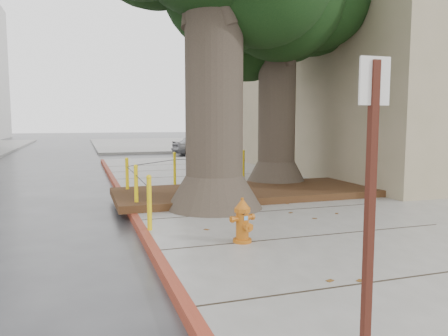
# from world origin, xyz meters

# --- Properties ---
(ground) EXTENTS (140.00, 140.00, 0.00)m
(ground) POSITION_xyz_m (0.00, 0.00, 0.00)
(ground) COLOR #28282B
(ground) RESTS_ON ground
(sidewalk_far) EXTENTS (16.00, 20.00, 0.15)m
(sidewalk_far) POSITION_xyz_m (6.00, 30.00, 0.07)
(sidewalk_far) COLOR slate
(sidewalk_far) RESTS_ON ground
(curb_red) EXTENTS (0.14, 26.00, 0.16)m
(curb_red) POSITION_xyz_m (-2.00, 2.50, 0.07)
(curb_red) COLOR maroon
(curb_red) RESTS_ON ground
(planter_bed) EXTENTS (6.40, 2.60, 0.16)m
(planter_bed) POSITION_xyz_m (0.90, 3.90, 0.23)
(planter_bed) COLOR black
(planter_bed) RESTS_ON sidewalk_main
(building_corner) EXTENTS (12.00, 13.00, 10.00)m
(building_corner) POSITION_xyz_m (10.00, 8.50, 5.00)
(building_corner) COLOR gray
(building_corner) RESTS_ON ground
(building_side_white) EXTENTS (10.00, 10.00, 9.00)m
(building_side_white) POSITION_xyz_m (16.00, 26.00, 4.50)
(building_side_white) COLOR silver
(building_side_white) RESTS_ON ground
(building_side_grey) EXTENTS (12.00, 14.00, 12.00)m
(building_side_grey) POSITION_xyz_m (22.00, 32.00, 6.00)
(building_side_grey) COLOR slate
(building_side_grey) RESTS_ON ground
(tree_far) EXTENTS (4.50, 3.80, 7.17)m
(tree_far) POSITION_xyz_m (2.64, 5.32, 5.02)
(tree_far) COLOR #4C3F33
(tree_far) RESTS_ON sidewalk_main
(bollard_ring) EXTENTS (3.79, 5.39, 0.95)m
(bollard_ring) POSITION_xyz_m (-0.87, 4.38, 0.66)
(bollard_ring) COLOR yellow
(bollard_ring) RESTS_ON sidewalk_main
(fire_hydrant) EXTENTS (0.36, 0.35, 0.68)m
(fire_hydrant) POSITION_xyz_m (-0.68, 0.02, 0.48)
(fire_hydrant) COLOR #B65C12
(fire_hydrant) RESTS_ON sidewalk_main
(signpost) EXTENTS (0.22, 0.05, 2.25)m
(signpost) POSITION_xyz_m (-1.15, -3.63, 1.42)
(signpost) COLOR #471911
(signpost) RESTS_ON sidewalk_main
(car_silver) EXTENTS (3.49, 1.74, 1.14)m
(car_silver) POSITION_xyz_m (3.78, 18.76, 0.57)
(car_silver) COLOR #96969B
(car_silver) RESTS_ON ground
(car_red) EXTENTS (3.89, 1.54, 1.26)m
(car_red) POSITION_xyz_m (11.54, 18.45, 0.63)
(car_red) COLOR maroon
(car_red) RESTS_ON ground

